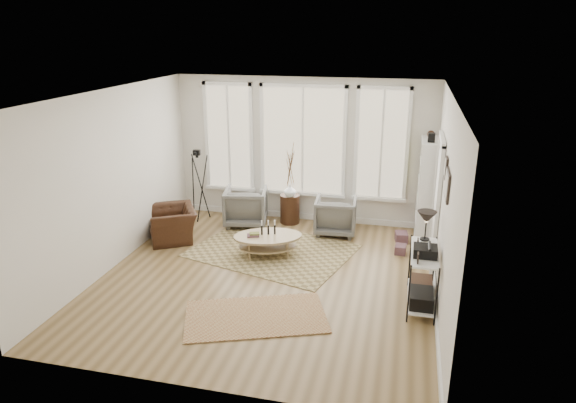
% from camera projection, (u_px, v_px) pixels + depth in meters
% --- Properties ---
extents(room, '(5.50, 5.54, 2.90)m').
position_uv_depth(room, '(268.00, 192.00, 7.79)').
color(room, olive).
rests_on(room, ground).
extents(bay_window, '(4.14, 0.12, 2.24)m').
position_uv_depth(bay_window, '(303.00, 143.00, 10.21)').
color(bay_window, tan).
rests_on(bay_window, ground).
extents(door, '(0.09, 1.06, 2.22)m').
position_uv_depth(door, '(437.00, 200.00, 8.36)').
color(door, silver).
rests_on(door, ground).
extents(bookcase, '(0.31, 0.85, 2.06)m').
position_uv_depth(bookcase, '(426.00, 190.00, 9.43)').
color(bookcase, white).
rests_on(bookcase, ground).
extents(low_shelf, '(0.38, 1.08, 1.30)m').
position_uv_depth(low_shelf, '(423.00, 272.00, 7.27)').
color(low_shelf, white).
rests_on(low_shelf, ground).
extents(wall_art, '(0.04, 0.88, 0.44)m').
position_uv_depth(wall_art, '(447.00, 180.00, 6.81)').
color(wall_art, black).
rests_on(wall_art, ground).
extents(rug_main, '(3.11, 2.64, 0.01)m').
position_uv_depth(rug_main, '(272.00, 251.00, 9.19)').
color(rug_main, brown).
rests_on(rug_main, ground).
extents(rug_runner, '(2.18, 1.68, 0.01)m').
position_uv_depth(rug_runner, '(256.00, 316.00, 7.09)').
color(rug_runner, brown).
rests_on(rug_runner, ground).
extents(coffee_table, '(1.37, 1.10, 0.54)m').
position_uv_depth(coffee_table, '(267.00, 240.00, 8.93)').
color(coffee_table, tan).
rests_on(coffee_table, ground).
extents(armchair_left, '(0.96, 0.98, 0.77)m').
position_uv_depth(armchair_left, '(246.00, 206.00, 10.30)').
color(armchair_left, slate).
rests_on(armchair_left, ground).
extents(armchair_right, '(0.82, 0.84, 0.72)m').
position_uv_depth(armchair_right, '(336.00, 216.00, 9.88)').
color(armchair_right, slate).
rests_on(armchair_right, ground).
extents(side_table, '(0.39, 0.39, 1.66)m').
position_uv_depth(side_table, '(290.00, 185.00, 10.27)').
color(side_table, '#341C10').
rests_on(side_table, ground).
extents(vase, '(0.29, 0.29, 0.25)m').
position_uv_depth(vase, '(290.00, 191.00, 10.19)').
color(vase, silver).
rests_on(vase, side_table).
extents(accent_chair, '(1.23, 1.19, 0.61)m').
position_uv_depth(accent_chair, '(173.00, 224.00, 9.61)').
color(accent_chair, '#341C10').
rests_on(accent_chair, ground).
extents(tripod_camera, '(0.52, 0.52, 1.46)m').
position_uv_depth(tripod_camera, '(199.00, 188.00, 10.53)').
color(tripod_camera, black).
rests_on(tripod_camera, ground).
extents(book_stack_near, '(0.26, 0.31, 0.18)m').
position_uv_depth(book_stack_near, '(401.00, 237.00, 9.56)').
color(book_stack_near, brown).
rests_on(book_stack_near, ground).
extents(book_stack_far, '(0.20, 0.25, 0.15)m').
position_uv_depth(book_stack_far, '(400.00, 249.00, 9.07)').
color(book_stack_far, brown).
rests_on(book_stack_far, ground).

